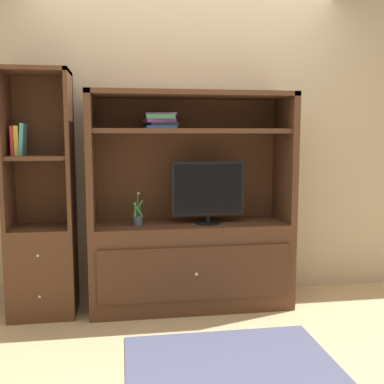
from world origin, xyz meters
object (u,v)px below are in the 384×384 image
at_px(media_console, 191,240).
at_px(bookshelf_tall, 42,237).
at_px(potted_plant, 138,219).
at_px(tv_monitor, 208,191).
at_px(upright_book_row, 19,140).
at_px(magazine_stack, 160,121).

bearing_deg(media_console, bookshelf_tall, 179.85).
bearing_deg(media_console, potted_plant, -172.80).
distance_m(media_console, tv_monitor, 0.42).
height_order(potted_plant, bookshelf_tall, bookshelf_tall).
distance_m(media_console, upright_book_row, 1.49).
height_order(bookshelf_tall, upright_book_row, bookshelf_tall).
height_order(tv_monitor, upright_book_row, upright_book_row).
xyz_separation_m(potted_plant, bookshelf_tall, (-0.72, 0.06, -0.12)).
relative_size(media_console, upright_book_row, 7.15).
bearing_deg(media_console, magazine_stack, -179.72).
height_order(magazine_stack, bookshelf_tall, bookshelf_tall).
height_order(media_console, magazine_stack, media_console).
bearing_deg(media_console, upright_book_row, -179.70).
distance_m(tv_monitor, magazine_stack, 0.65).
relative_size(tv_monitor, potted_plant, 2.19).
relative_size(magazine_stack, bookshelf_tall, 0.19).
height_order(tv_monitor, magazine_stack, magazine_stack).
distance_m(potted_plant, bookshelf_tall, 0.73).
xyz_separation_m(tv_monitor, magazine_stack, (-0.36, 0.05, 0.53)).
xyz_separation_m(bookshelf_tall, upright_book_row, (-0.13, -0.01, 0.72)).
relative_size(media_console, magazine_stack, 4.81).
bearing_deg(media_console, tv_monitor, -23.21).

